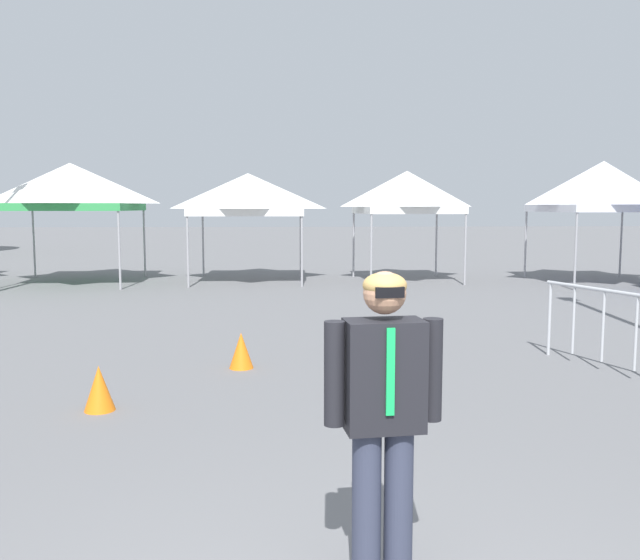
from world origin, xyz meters
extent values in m
cylinder|color=#9E9EA3|center=(-4.46, 14.73, 1.11)|extent=(0.06, 0.06, 2.22)
cylinder|color=#9E9EA3|center=(-7.77, 18.01, 1.11)|extent=(0.06, 0.06, 2.22)
cylinder|color=#9E9EA3|center=(-4.48, 18.02, 1.11)|extent=(0.06, 0.06, 2.22)
pyramid|color=white|center=(-6.12, 16.37, 2.77)|extent=(3.48, 3.48, 1.11)
cube|color=green|center=(-6.12, 16.37, 2.12)|extent=(3.44, 3.44, 0.20)
cylinder|color=#9E9EA3|center=(-2.78, 15.10, 1.04)|extent=(0.06, 0.06, 2.07)
cylinder|color=#9E9EA3|center=(0.23, 15.04, 1.04)|extent=(0.06, 0.06, 2.07)
cylinder|color=#9E9EA3|center=(-2.72, 18.10, 1.04)|extent=(0.06, 0.06, 2.07)
cylinder|color=#9E9EA3|center=(0.29, 18.05, 1.04)|extent=(0.06, 0.06, 2.07)
pyramid|color=white|center=(-1.25, 16.57, 2.57)|extent=(3.22, 3.22, 0.99)
cube|color=white|center=(-1.25, 16.57, 1.97)|extent=(3.18, 3.18, 0.20)
cylinder|color=#9E9EA3|center=(2.07, 15.02, 1.07)|extent=(0.06, 0.06, 2.13)
cylinder|color=#9E9EA3|center=(4.67, 15.22, 1.07)|extent=(0.06, 0.06, 2.13)
cylinder|color=#9E9EA3|center=(1.88, 17.62, 1.07)|extent=(0.06, 0.06, 2.13)
cylinder|color=#9E9EA3|center=(4.48, 17.81, 1.07)|extent=(0.06, 0.06, 2.13)
pyramid|color=white|center=(3.28, 16.42, 2.63)|extent=(2.92, 2.92, 1.01)
cube|color=white|center=(3.28, 16.42, 2.03)|extent=(2.90, 2.90, 0.20)
cylinder|color=#9E9EA3|center=(7.17, 13.96, 1.09)|extent=(0.06, 0.06, 2.18)
cylinder|color=#9E9EA3|center=(6.99, 16.99, 1.09)|extent=(0.06, 0.06, 2.18)
cylinder|color=#9E9EA3|center=(10.02, 17.17, 1.09)|extent=(0.06, 0.06, 2.18)
pyramid|color=white|center=(8.60, 15.56, 2.78)|extent=(3.38, 3.38, 1.20)
cube|color=white|center=(8.60, 15.56, 2.08)|extent=(3.34, 3.34, 0.20)
cylinder|color=#33384C|center=(0.13, 0.76, 0.46)|extent=(0.16, 0.16, 0.92)
cylinder|color=#33384C|center=(0.31, 0.78, 0.46)|extent=(0.16, 0.16, 0.92)
cube|color=black|center=(0.22, 0.77, 1.22)|extent=(0.44, 0.28, 0.60)
cylinder|color=black|center=(-0.05, 0.75, 1.24)|extent=(0.11, 0.11, 0.56)
cylinder|color=black|center=(0.49, 0.80, 1.24)|extent=(0.11, 0.11, 0.56)
sphere|color=tan|center=(0.22, 0.77, 1.67)|extent=(0.23, 0.23, 0.23)
ellipsoid|color=tan|center=(0.22, 0.77, 1.71)|extent=(0.23, 0.23, 0.14)
cube|color=black|center=(0.23, 0.67, 1.68)|extent=(0.15, 0.04, 0.06)
cube|color=#19BF59|center=(0.23, 0.64, 1.27)|extent=(0.05, 0.02, 0.46)
cylinder|color=#B7BABF|center=(3.83, 5.62, 1.05)|extent=(0.73, 2.00, 0.05)
cylinder|color=#B7BABF|center=(3.50, 6.56, 0.53)|extent=(0.04, 0.04, 1.05)
cylinder|color=#B7BABF|center=(4.00, 5.12, 0.58)|extent=(0.04, 0.04, 0.92)
cylinder|color=#B7BABF|center=(3.83, 5.62, 0.58)|extent=(0.04, 0.04, 0.92)
cylinder|color=#B7BABF|center=(3.66, 6.11, 0.58)|extent=(0.04, 0.04, 0.92)
cone|color=orange|center=(-2.23, 4.24, 0.24)|extent=(0.32, 0.32, 0.48)
cone|color=orange|center=(-0.86, 6.02, 0.24)|extent=(0.32, 0.32, 0.48)
camera|label=1|loc=(-0.33, -2.72, 2.12)|focal=37.75mm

